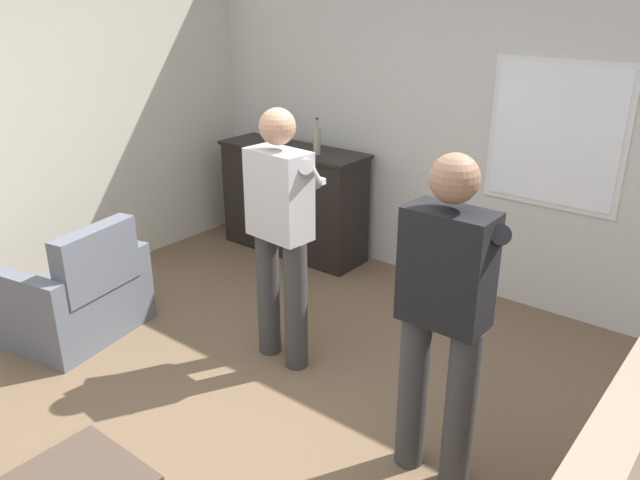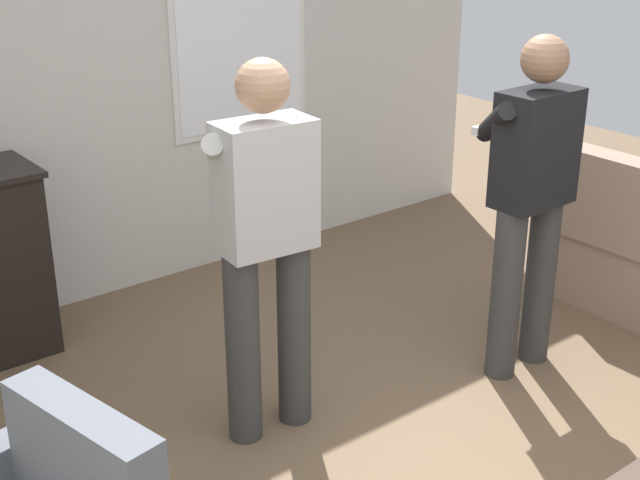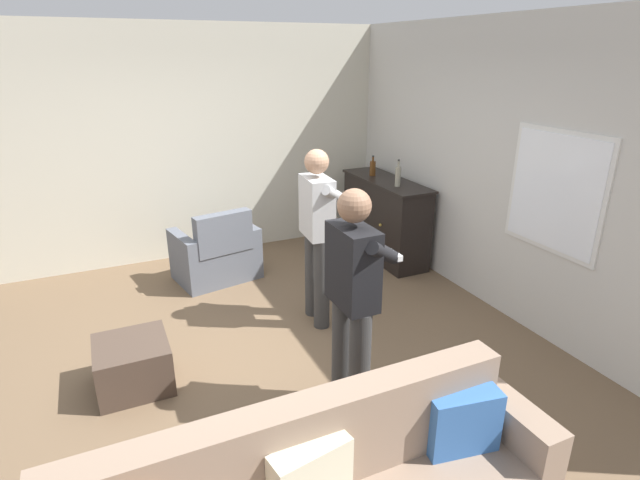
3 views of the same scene
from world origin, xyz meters
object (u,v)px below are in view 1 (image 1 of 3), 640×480
at_px(sideboard_cabinet, 293,200).
at_px(person_standing_right, 445,310).
at_px(bottle_liquor_amber, 267,134).
at_px(bottle_wine_green, 317,140).
at_px(person_standing_left, 281,227).
at_px(armchair, 80,297).

height_order(sideboard_cabinet, person_standing_right, person_standing_right).
bearing_deg(bottle_liquor_amber, bottle_wine_green, -0.63).
xyz_separation_m(bottle_wine_green, person_standing_left, (0.84, -1.39, -0.18)).
relative_size(bottle_wine_green, person_standing_left, 0.19).
bearing_deg(bottle_wine_green, person_standing_left, -59.06).
bearing_deg(sideboard_cabinet, bottle_liquor_amber, -170.00).
xyz_separation_m(sideboard_cabinet, bottle_liquor_amber, (-0.27, -0.05, 0.59)).
bearing_deg(bottle_wine_green, armchair, -103.68).
height_order(armchair, bottle_wine_green, bottle_wine_green).
relative_size(sideboard_cabinet, bottle_wine_green, 4.58).
height_order(armchair, sideboard_cabinet, sideboard_cabinet).
relative_size(person_standing_left, person_standing_right, 1.00).
bearing_deg(bottle_liquor_amber, person_standing_left, -44.52).
xyz_separation_m(armchair, bottle_liquor_amber, (-0.09, 2.07, 0.80)).
bearing_deg(armchair, bottle_wine_green, 76.32).
height_order(armchair, person_standing_right, person_standing_right).
distance_m(armchair, person_standing_left, 1.63).
height_order(sideboard_cabinet, bottle_liquor_amber, bottle_liquor_amber).
height_order(person_standing_left, person_standing_right, same).
relative_size(armchair, bottle_wine_green, 3.14).
height_order(sideboard_cabinet, bottle_wine_green, bottle_wine_green).
bearing_deg(person_standing_left, sideboard_cabinet, 128.69).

